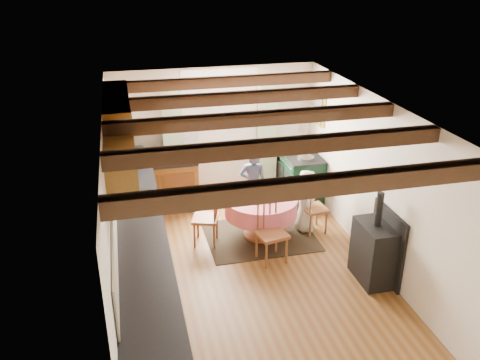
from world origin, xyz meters
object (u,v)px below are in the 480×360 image
object	(u,v)px
chair_left	(205,216)
child_far	(253,184)
child_right	(306,201)
dining_table	(261,217)
chair_near	(272,232)
aga_range	(300,176)
cast_iron_stove	(375,238)
chair_right	(315,206)
cup	(260,194)

from	to	relation	value
chair_left	child_far	size ratio (longest dim) A/B	0.75
child_far	child_right	distance (m)	0.94
dining_table	child_right	bearing A→B (deg)	4.23
chair_near	child_right	bearing A→B (deg)	32.33
aga_range	dining_table	bearing A→B (deg)	-132.41
dining_table	aga_range	distance (m)	1.59
aga_range	cast_iron_stove	xyz separation A→B (m)	(0.11, -2.64, 0.22)
chair_right	child_far	bearing A→B (deg)	43.46
dining_table	chair_left	xyz separation A→B (m)	(-0.88, 0.02, 0.12)
cup	child_right	bearing A→B (deg)	2.14
chair_right	aga_range	xyz separation A→B (m)	(0.18, 1.19, -0.00)
aga_range	cup	distance (m)	1.60
chair_left	child_right	bearing A→B (deg)	109.37
chair_right	cast_iron_stove	size ratio (longest dim) A/B	0.67
chair_right	cast_iron_stove	xyz separation A→B (m)	(0.29, -1.45, 0.22)
aga_range	chair_right	bearing A→B (deg)	-98.63
child_right	chair_near	bearing A→B (deg)	142.03
chair_right	child_far	size ratio (longest dim) A/B	0.72
chair_left	cup	distance (m)	0.91
chair_right	cup	world-z (taller)	chair_right
chair_near	chair_left	world-z (taller)	chair_near
aga_range	child_right	distance (m)	1.16
dining_table	aga_range	size ratio (longest dim) A/B	1.19
cast_iron_stove	chair_left	bearing A→B (deg)	143.93
dining_table	aga_range	xyz separation A→B (m)	(1.07, 1.17, 0.10)
chair_left	dining_table	bearing A→B (deg)	106.66
child_far	chair_right	bearing A→B (deg)	155.96
cast_iron_stove	child_right	distance (m)	1.59
chair_left	aga_range	size ratio (longest dim) A/B	0.96
chair_left	cup	size ratio (longest dim) A/B	8.81
child_far	chair_near	bearing A→B (deg)	101.90
chair_near	cup	xyz separation A→B (m)	(0.02, 0.73, 0.26)
chair_left	child_right	xyz separation A→B (m)	(1.64, 0.03, 0.06)
child_far	cup	distance (m)	0.65
cast_iron_stove	child_far	xyz separation A→B (m)	(-1.13, 2.14, -0.05)
chair_right	child_far	distance (m)	1.10
chair_left	child_far	distance (m)	1.13
child_right	cup	size ratio (longest dim) A/B	9.89
child_far	chair_left	bearing A→B (deg)	49.90
chair_left	cast_iron_stove	size ratio (longest dim) A/B	0.70
chair_near	chair_right	bearing A→B (deg)	25.11
chair_left	child_right	world-z (taller)	child_right
child_far	cup	bearing A→B (deg)	100.17
chair_right	aga_range	size ratio (longest dim) A/B	0.92
chair_near	child_right	world-z (taller)	child_right
chair_near	cast_iron_stove	size ratio (longest dim) A/B	0.72
dining_table	child_right	xyz separation A→B (m)	(0.76, 0.06, 0.18)
chair_right	child_right	distance (m)	0.17
chair_near	aga_range	world-z (taller)	chair_near
cast_iron_stove	child_right	world-z (taller)	cast_iron_stove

